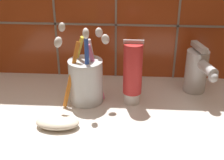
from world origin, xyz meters
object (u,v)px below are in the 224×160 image
toothpaste_tube (133,73)px  soap_bar (58,122)px  sink_faucet (198,70)px  toothbrush_cup (86,78)px

toothpaste_tube → soap_bar: size_ratio=1.71×
sink_faucet → soap_bar: sink_faucet is taller
toothpaste_tube → soap_bar: toothpaste_tube is taller
toothbrush_cup → toothpaste_tube: size_ratio=1.22×
toothpaste_tube → sink_faucet: toothpaste_tube is taller
toothpaste_tube → sink_faucet: bearing=21.2°
toothbrush_cup → toothpaste_tube: 10.45cm
toothpaste_tube → toothbrush_cup: bearing=179.9°
toothbrush_cup → soap_bar: (-4.24, -10.70, -4.49)cm
toothbrush_cup → sink_faucet: toothbrush_cup is taller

